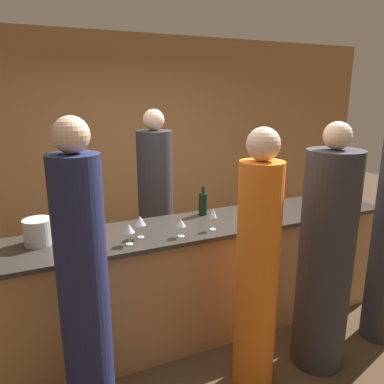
% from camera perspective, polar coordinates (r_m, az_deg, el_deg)
% --- Properties ---
extents(ground_plane, '(14.00, 14.00, 0.00)m').
position_cam_1_polar(ground_plane, '(3.58, 1.72, -19.91)').
color(ground_plane, '#4C3823').
extents(back_wall, '(8.00, 0.06, 2.80)m').
position_cam_1_polar(back_wall, '(5.23, -9.90, 7.59)').
color(back_wall, '#A37547').
rests_on(back_wall, ground_plane).
extents(bar_counter, '(3.45, 0.65, 0.99)m').
position_cam_1_polar(bar_counter, '(3.32, 1.79, -12.81)').
color(bar_counter, '#B27F4C').
rests_on(bar_counter, ground_plane).
extents(bartender, '(0.34, 0.34, 1.90)m').
position_cam_1_polar(bartender, '(3.75, -5.51, -3.13)').
color(bartender, '#2D2D33').
rests_on(bartender, ground_plane).
extents(guest_0, '(0.29, 0.29, 1.93)m').
position_cam_1_polar(guest_0, '(2.31, -16.12, -14.86)').
color(guest_0, '#1E234C').
rests_on(guest_0, ground_plane).
extents(guest_1, '(0.39, 0.39, 1.86)m').
position_cam_1_polar(guest_1, '(2.95, 19.65, -9.67)').
color(guest_1, '#2D2D33').
rests_on(guest_1, ground_plane).
extents(guest_2, '(0.29, 0.29, 1.84)m').
position_cam_1_polar(guest_2, '(2.63, 9.90, -11.73)').
color(guest_2, orange).
rests_on(guest_2, ground_plane).
extents(wine_bottle_0, '(0.08, 0.08, 0.26)m').
position_cam_1_polar(wine_bottle_0, '(3.31, 1.68, -1.76)').
color(wine_bottle_0, black).
rests_on(wine_bottle_0, bar_counter).
extents(ice_bucket, '(0.21, 0.21, 0.18)m').
position_cam_1_polar(ice_bucket, '(2.89, -22.34, -5.60)').
color(ice_bucket, silver).
rests_on(ice_bucket, bar_counter).
extents(wine_glass_0, '(0.08, 0.08, 0.15)m').
position_cam_1_polar(wine_glass_0, '(2.69, -9.61, -5.54)').
color(wine_glass_0, silver).
rests_on(wine_glass_0, bar_counter).
extents(wine_glass_1, '(0.07, 0.07, 0.16)m').
position_cam_1_polar(wine_glass_1, '(3.25, 12.60, -2.02)').
color(wine_glass_1, silver).
rests_on(wine_glass_1, bar_counter).
extents(wine_glass_2, '(0.06, 0.06, 0.17)m').
position_cam_1_polar(wine_glass_2, '(2.80, -17.23, -5.06)').
color(wine_glass_2, silver).
rests_on(wine_glass_2, bar_counter).
extents(wine_glass_3, '(0.08, 0.08, 0.17)m').
position_cam_1_polar(wine_glass_3, '(2.80, -7.91, -4.40)').
color(wine_glass_3, silver).
rests_on(wine_glass_3, bar_counter).
extents(wine_glass_4, '(0.06, 0.06, 0.17)m').
position_cam_1_polar(wine_glass_4, '(2.93, 3.22, -3.37)').
color(wine_glass_4, silver).
rests_on(wine_glass_4, bar_counter).
extents(wine_glass_5, '(0.07, 0.07, 0.14)m').
position_cam_1_polar(wine_glass_5, '(2.80, -1.69, -4.80)').
color(wine_glass_5, silver).
rests_on(wine_glass_5, bar_counter).
extents(wine_glass_6, '(0.06, 0.06, 0.17)m').
position_cam_1_polar(wine_glass_6, '(3.44, 17.84, -1.38)').
color(wine_glass_6, silver).
rests_on(wine_glass_6, bar_counter).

